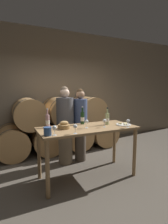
% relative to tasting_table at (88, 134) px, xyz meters
% --- Properties ---
extents(ground_plane, '(10.00, 10.00, 0.00)m').
position_rel_tasting_table_xyz_m(ground_plane, '(0.00, 0.00, -0.80)').
color(ground_plane, '#564F44').
extents(stone_wall_back, '(10.00, 0.12, 3.20)m').
position_rel_tasting_table_xyz_m(stone_wall_back, '(0.00, 2.21, 0.80)').
color(stone_wall_back, gray).
rests_on(stone_wall_back, ground_plane).
extents(barrel_stack, '(3.09, 0.97, 1.38)m').
position_rel_tasting_table_xyz_m(barrel_stack, '(0.00, 1.60, -0.16)').
color(barrel_stack, tan).
rests_on(barrel_stack, ground_plane).
extents(tasting_table, '(1.72, 0.76, 0.92)m').
position_rel_tasting_table_xyz_m(tasting_table, '(0.00, 0.00, 0.00)').
color(tasting_table, '#99754C').
rests_on(tasting_table, ground_plane).
extents(person_left, '(0.36, 0.36, 1.64)m').
position_rel_tasting_table_xyz_m(person_left, '(-0.16, 0.74, 0.03)').
color(person_left, '#756651').
rests_on(person_left, ground_plane).
extents(person_right, '(0.30, 0.30, 1.59)m').
position_rel_tasting_table_xyz_m(person_right, '(0.19, 0.74, 0.02)').
color(person_right, '#4C4238').
rests_on(person_right, ground_plane).
extents(wine_bottle_red, '(0.07, 0.07, 0.34)m').
position_rel_tasting_table_xyz_m(wine_bottle_red, '(0.03, 0.28, 0.24)').
color(wine_bottle_red, '#193819').
rests_on(wine_bottle_red, tasting_table).
extents(wine_bottle_white, '(0.07, 0.07, 0.32)m').
position_rel_tasting_table_xyz_m(wine_bottle_white, '(0.43, 0.05, 0.23)').
color(wine_bottle_white, '#ADBC7F').
rests_on(wine_bottle_white, tasting_table).
extents(wine_bottle_rose, '(0.07, 0.07, 0.33)m').
position_rel_tasting_table_xyz_m(wine_bottle_rose, '(-0.64, 0.27, 0.24)').
color(wine_bottle_rose, '#BC8E93').
rests_on(wine_bottle_rose, tasting_table).
extents(blue_crock, '(0.12, 0.12, 0.12)m').
position_rel_tasting_table_xyz_m(blue_crock, '(-0.77, -0.25, 0.19)').
color(blue_crock, '#335693').
rests_on(blue_crock, tasting_table).
extents(bread_basket, '(0.20, 0.20, 0.13)m').
position_rel_tasting_table_xyz_m(bread_basket, '(-0.41, 0.07, 0.17)').
color(bread_basket, olive).
rests_on(bread_basket, tasting_table).
extents(cheese_plate, '(0.28, 0.28, 0.04)m').
position_rel_tasting_table_xyz_m(cheese_plate, '(0.69, -0.12, 0.13)').
color(cheese_plate, white).
rests_on(cheese_plate, tasting_table).
extents(wine_glass_far_left, '(0.06, 0.06, 0.15)m').
position_rel_tasting_table_xyz_m(wine_glass_far_left, '(-0.67, -0.28, 0.23)').
color(wine_glass_far_left, white).
rests_on(wine_glass_far_left, tasting_table).
extents(wine_glass_left, '(0.06, 0.06, 0.15)m').
position_rel_tasting_table_xyz_m(wine_glass_left, '(-0.37, -0.32, 0.23)').
color(wine_glass_left, white).
rests_on(wine_glass_left, tasting_table).
extents(wine_glass_center, '(0.06, 0.06, 0.15)m').
position_rel_tasting_table_xyz_m(wine_glass_center, '(-0.04, -0.05, 0.23)').
color(wine_glass_center, white).
rests_on(wine_glass_center, tasting_table).
extents(wine_glass_right, '(0.06, 0.06, 0.15)m').
position_rel_tasting_table_xyz_m(wine_glass_right, '(0.27, -0.12, 0.23)').
color(wine_glass_right, white).
rests_on(wine_glass_right, tasting_table).
extents(wine_glass_far_right, '(0.06, 0.06, 0.15)m').
position_rel_tasting_table_xyz_m(wine_glass_far_right, '(0.62, -0.32, 0.23)').
color(wine_glass_far_right, white).
rests_on(wine_glass_far_right, tasting_table).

